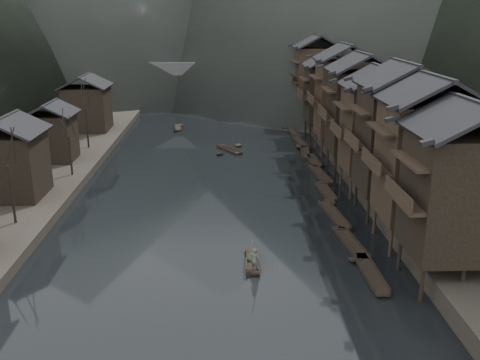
{
  "coord_description": "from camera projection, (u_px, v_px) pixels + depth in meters",
  "views": [
    {
      "loc": [
        0.77,
        -42.35,
        18.98
      ],
      "look_at": [
        2.5,
        9.75,
        2.5
      ],
      "focal_mm": 40.0,
      "sensor_mm": 36.0,
      "label": 1
    }
  ],
  "objects": [
    {
      "name": "right_bank",
      "position": [
        437.0,
        130.0,
        85.01
      ],
      "size": [
        40.0,
        200.0,
        1.8
      ],
      "primitive_type": "cube",
      "color": "#2D2823",
      "rests_on": "ground"
    },
    {
      "name": "midriver_boats",
      "position": [
        214.0,
        131.0,
        88.05
      ],
      "size": [
        11.08,
        30.85,
        0.45
      ],
      "color": "black",
      "rests_on": "water"
    },
    {
      "name": "left_houses",
      "position": [
        42.0,
        130.0,
        62.87
      ],
      "size": [
        8.1,
        53.2,
        8.73
      ],
      "color": "black",
      "rests_on": "left_bank"
    },
    {
      "name": "bare_trees",
      "position": [
        50.0,
        137.0,
        54.97
      ],
      "size": [
        3.89,
        42.99,
        7.78
      ],
      "color": "black",
      "rests_on": "left_bank"
    },
    {
      "name": "stone_bridge",
      "position": [
        218.0,
        80.0,
        113.13
      ],
      "size": [
        40.0,
        6.0,
        9.0
      ],
      "color": "#4C4C4F",
      "rests_on": "ground"
    },
    {
      "name": "stilt_houses",
      "position": [
        363.0,
        101.0,
        62.41
      ],
      "size": [
        9.0,
        67.6,
        15.39
      ],
      "color": "black",
      "rests_on": "ground"
    },
    {
      "name": "bamboo_pole",
      "position": [
        258.0,
        224.0,
        39.42
      ],
      "size": [
        0.93,
        1.74,
        3.44
      ],
      "primitive_type": "cylinder",
      "rotation": [
        0.5,
        0.0,
        -0.47
      ],
      "color": "#8C7A51",
      "rests_on": "boatman"
    },
    {
      "name": "moored_sampans",
      "position": [
        309.0,
        163.0,
        69.31
      ],
      "size": [
        2.89,
        67.13,
        0.47
      ],
      "color": "black",
      "rests_on": "water"
    },
    {
      "name": "boatman",
      "position": [
        255.0,
        257.0,
        40.21
      ],
      "size": [
        0.8,
        0.73,
        1.83
      ],
      "primitive_type": "imported",
      "rotation": [
        0.0,
        0.0,
        2.59
      ],
      "color": "#595A5C",
      "rests_on": "hero_sampan"
    },
    {
      "name": "water",
      "position": [
        215.0,
        242.0,
        46.05
      ],
      "size": [
        300.0,
        300.0,
        0.0
      ],
      "primitive_type": "plane",
      "color": "black",
      "rests_on": "ground"
    },
    {
      "name": "hero_sampan",
      "position": [
        252.0,
        261.0,
        42.04
      ],
      "size": [
        1.17,
        4.51,
        0.43
      ],
      "color": "black",
      "rests_on": "water"
    },
    {
      "name": "cargo_heap",
      "position": [
        252.0,
        254.0,
        42.07
      ],
      "size": [
        0.98,
        1.29,
        0.59
      ],
      "primitive_type": "ellipsoid",
      "color": "black",
      "rests_on": "hero_sampan"
    }
  ]
}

